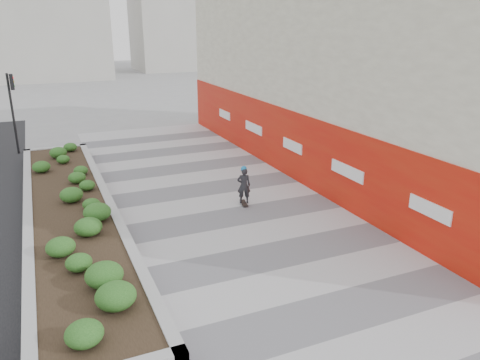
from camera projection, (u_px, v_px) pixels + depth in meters
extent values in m
plane|color=gray|center=(310.00, 284.00, 12.50)|extent=(160.00, 160.00, 0.00)
cube|color=#A8A8AD|center=(261.00, 238.00, 15.10)|extent=(8.00, 36.00, 0.01)
cube|color=#BEB5A2|center=(341.00, 82.00, 21.68)|extent=(6.00, 24.00, 8.00)
cube|color=red|center=(283.00, 141.00, 21.35)|extent=(0.12, 24.00, 3.00)
cube|color=#9E9EA0|center=(56.00, 152.00, 24.09)|extent=(3.00, 0.30, 0.55)
cube|color=#9E9EA0|center=(29.00, 219.00, 15.89)|extent=(0.30, 18.00, 0.55)
cube|color=#9E9EA0|center=(110.00, 207.00, 16.92)|extent=(0.30, 18.00, 0.55)
cube|color=#2D2116|center=(71.00, 214.00, 16.41)|extent=(2.40, 17.40, 0.50)
cylinder|color=black|center=(13.00, 114.00, 24.26)|extent=(0.12, 0.12, 4.20)
cube|color=black|center=(12.00, 82.00, 23.80)|extent=(0.18, 0.28, 0.80)
cylinder|color=#595654|center=(275.00, 236.00, 15.29)|extent=(0.44, 0.44, 0.01)
cube|color=black|center=(244.00, 203.00, 17.90)|extent=(0.35, 0.75, 0.02)
imported|color=#222227|center=(244.00, 186.00, 17.68)|extent=(0.59, 0.47, 1.40)
sphere|color=#1676BD|center=(244.00, 169.00, 17.47)|extent=(0.23, 0.23, 0.23)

